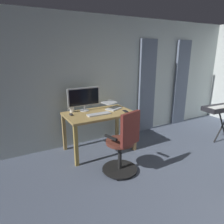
# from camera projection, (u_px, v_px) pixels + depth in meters

# --- Properties ---
(back_room_partition) EXTENTS (5.67, 0.10, 2.54)m
(back_room_partition) POSITION_uv_depth(u_px,v_px,m) (132.00, 78.00, 4.59)
(back_room_partition) COLOR silver
(back_room_partition) RESTS_ON ground
(curtain_left_panel) EXTENTS (0.42, 0.06, 2.12)m
(curtain_left_panel) POSITION_uv_depth(u_px,v_px,m) (181.00, 84.00, 5.24)
(curtain_left_panel) COLOR slate
(curtain_left_panel) RESTS_ON ground
(curtain_right_panel) EXTENTS (0.43, 0.06, 2.12)m
(curtain_right_panel) POSITION_uv_depth(u_px,v_px,m) (147.00, 87.00, 4.73)
(curtain_right_panel) COLOR slate
(curtain_right_panel) RESTS_ON ground
(desk) EXTENTS (1.25, 0.75, 0.76)m
(desk) POSITION_uv_depth(u_px,v_px,m) (99.00, 118.00, 3.83)
(desk) COLOR tan
(desk) RESTS_ON ground
(office_chair) EXTENTS (0.56, 0.56, 1.03)m
(office_chair) POSITION_uv_depth(u_px,v_px,m) (123.00, 145.00, 3.11)
(office_chair) COLOR black
(office_chair) RESTS_ON ground
(computer_monitor) EXTENTS (0.64, 0.18, 0.44)m
(computer_monitor) POSITION_uv_depth(u_px,v_px,m) (84.00, 98.00, 3.85)
(computer_monitor) COLOR #B7BCC1
(computer_monitor) RESTS_ON desk
(computer_keyboard) EXTENTS (0.43, 0.14, 0.02)m
(computer_keyboard) POSITION_uv_depth(u_px,v_px,m) (99.00, 114.00, 3.67)
(computer_keyboard) COLOR #B7BCC1
(computer_keyboard) RESTS_ON desk
(laptop) EXTENTS (0.41, 0.41, 0.14)m
(laptop) POSITION_uv_depth(u_px,v_px,m) (112.00, 106.00, 4.04)
(laptop) COLOR #B7BCC1
(laptop) RESTS_ON desk
(computer_mouse) EXTENTS (0.06, 0.10, 0.04)m
(computer_mouse) POSITION_uv_depth(u_px,v_px,m) (71.00, 114.00, 3.64)
(computer_mouse) COLOR #232328
(computer_mouse) RESTS_ON desk
(cell_phone_face_up) EXTENTS (0.09, 0.15, 0.01)m
(cell_phone_face_up) POSITION_uv_depth(u_px,v_px,m) (125.00, 111.00, 3.87)
(cell_phone_face_up) COLOR black
(cell_phone_face_up) RESTS_ON desk
(mug_tea) EXTENTS (0.12, 0.08, 0.09)m
(mug_tea) POSITION_uv_depth(u_px,v_px,m) (72.00, 110.00, 3.82)
(mug_tea) COLOR white
(mug_tea) RESTS_ON desk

